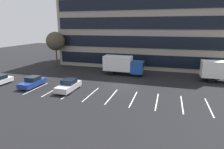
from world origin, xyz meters
The scene contains 8 objects.
ground_plane centered at (0.00, 0.00, 0.00)m, with size 120.00×120.00×0.00m, color black.
office_building centered at (0.00, 17.95, 9.00)m, with size 34.34×12.84×18.00m.
lot_markings centered at (0.00, -4.42, 0.00)m, with size 22.54×5.40×0.01m.
box_truck_blue centered at (-1.29, 6.83, 1.91)m, with size 7.31×2.42×3.39m.
box_truck_yellow centered at (15.06, 6.62, 1.87)m, with size 7.16×2.37×3.32m.
sedan_silver centered at (-6.28, -3.96, 0.75)m, with size 1.85×4.42×1.58m.
sedan_navy centered at (-12.15, -3.97, 0.71)m, with size 1.77×4.22×1.51m.
bare_tree centered at (-17.00, 10.10, 5.45)m, with size 3.98×3.98×7.46m.
Camera 1 is at (6.55, -26.01, 8.62)m, focal length 30.50 mm.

